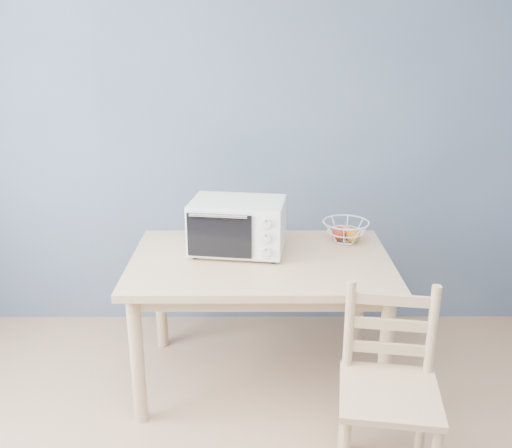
{
  "coord_description": "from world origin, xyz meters",
  "views": [
    {
      "loc": [
        0.16,
        -1.33,
        1.93
      ],
      "look_at": [
        0.17,
        1.56,
        0.93
      ],
      "focal_mm": 40.0,
      "sensor_mm": 36.0,
      "label": 1
    }
  ],
  "objects_px": {
    "dining_table": "(261,276)",
    "dining_chair": "(388,392)",
    "toaster_oven": "(234,225)",
    "fruit_basket": "(345,231)"
  },
  "relations": [
    {
      "from": "dining_table",
      "to": "dining_chair",
      "type": "relative_size",
      "value": 1.57
    },
    {
      "from": "toaster_oven",
      "to": "fruit_basket",
      "type": "height_order",
      "value": "toaster_oven"
    },
    {
      "from": "dining_table",
      "to": "fruit_basket",
      "type": "relative_size",
      "value": 4.29
    },
    {
      "from": "dining_table",
      "to": "toaster_oven",
      "type": "relative_size",
      "value": 2.56
    },
    {
      "from": "fruit_basket",
      "to": "toaster_oven",
      "type": "bearing_deg",
      "value": -165.85
    },
    {
      "from": "toaster_oven",
      "to": "fruit_basket",
      "type": "xyz_separation_m",
      "value": [
        0.64,
        0.16,
        -0.09
      ]
    },
    {
      "from": "toaster_oven",
      "to": "dining_table",
      "type": "bearing_deg",
      "value": -26.53
    },
    {
      "from": "dining_table",
      "to": "toaster_oven",
      "type": "bearing_deg",
      "value": 145.29
    },
    {
      "from": "toaster_oven",
      "to": "dining_chair",
      "type": "relative_size",
      "value": 0.61
    },
    {
      "from": "toaster_oven",
      "to": "fruit_basket",
      "type": "relative_size",
      "value": 1.67
    }
  ]
}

